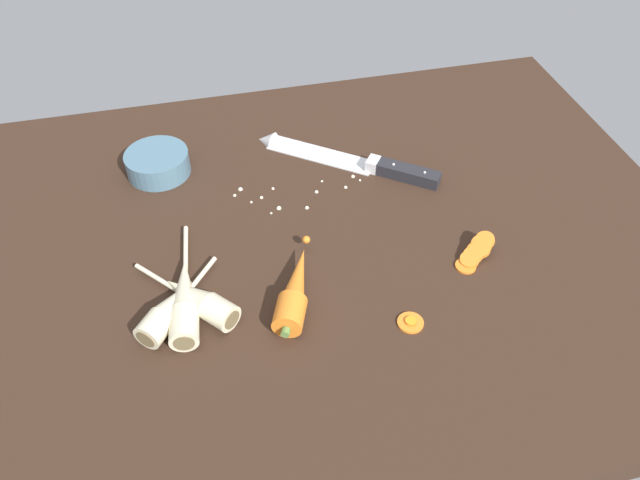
% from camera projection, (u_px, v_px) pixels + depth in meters
% --- Properties ---
extents(ground_plane, '(1.20, 0.90, 0.04)m').
position_uv_depth(ground_plane, '(317.00, 247.00, 1.00)').
color(ground_plane, '#332116').
extents(chefs_knife, '(0.30, 0.24, 0.04)m').
position_uv_depth(chefs_knife, '(342.00, 158.00, 1.12)').
color(chefs_knife, silver).
rests_on(chefs_knife, ground_plane).
extents(whole_carrot, '(0.09, 0.18, 0.04)m').
position_uv_depth(whole_carrot, '(295.00, 290.00, 0.88)').
color(whole_carrot, orange).
rests_on(whole_carrot, ground_plane).
extents(parsnip_front, '(0.05, 0.23, 0.04)m').
position_uv_depth(parsnip_front, '(184.00, 300.00, 0.87)').
color(parsnip_front, beige).
rests_on(parsnip_front, ground_plane).
extents(parsnip_mid_left, '(0.14, 0.16, 0.04)m').
position_uv_depth(parsnip_mid_left, '(199.00, 300.00, 0.87)').
color(parsnip_mid_left, beige).
rests_on(parsnip_mid_left, ground_plane).
extents(parsnip_mid_right, '(0.12, 0.15, 0.04)m').
position_uv_depth(parsnip_mid_right, '(170.00, 310.00, 0.86)').
color(parsnip_mid_right, beige).
rests_on(parsnip_mid_right, ground_plane).
extents(carrot_slice_stack, '(0.07, 0.06, 0.03)m').
position_uv_depth(carrot_slice_stack, '(476.00, 252.00, 0.95)').
color(carrot_slice_stack, orange).
rests_on(carrot_slice_stack, ground_plane).
extents(carrot_slice_stray_near, '(0.04, 0.04, 0.01)m').
position_uv_depth(carrot_slice_stray_near, '(411.00, 322.00, 0.86)').
color(carrot_slice_stray_near, orange).
rests_on(carrot_slice_stray_near, ground_plane).
extents(prep_bowl, '(0.11, 0.11, 0.04)m').
position_uv_depth(prep_bowl, '(158.00, 162.00, 1.09)').
color(prep_bowl, slate).
rests_on(prep_bowl, ground_plane).
extents(mince_crumbs, '(0.25, 0.08, 0.01)m').
position_uv_depth(mince_crumbs, '(297.00, 191.00, 1.06)').
color(mince_crumbs, beige).
rests_on(mince_crumbs, ground_plane).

